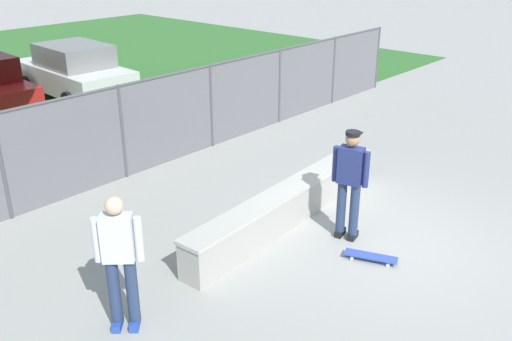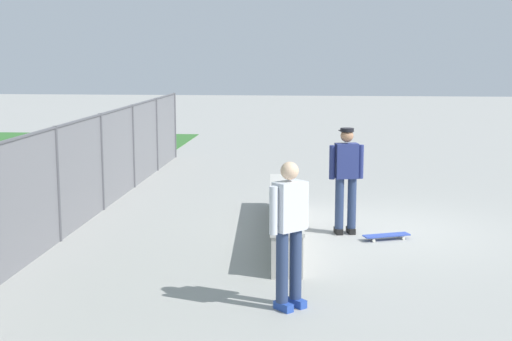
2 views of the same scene
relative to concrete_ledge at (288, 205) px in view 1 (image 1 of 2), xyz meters
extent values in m
plane|color=#9E9E99|center=(0.53, -1.57, -0.33)|extent=(80.00, 80.00, 0.00)
cube|color=#A8A59E|center=(0.00, 0.00, -0.03)|extent=(4.89, 0.77, 0.60)
cube|color=beige|center=(0.00, 0.00, 0.30)|extent=(4.93, 0.81, 0.06)
cube|color=black|center=(0.22, -0.93, -0.28)|extent=(0.28, 0.17, 0.10)
cube|color=black|center=(0.27, -1.15, -0.28)|extent=(0.28, 0.17, 0.10)
cylinder|color=navy|center=(0.19, -0.94, 0.21)|extent=(0.15, 0.15, 0.88)
cylinder|color=navy|center=(0.24, -1.16, 0.21)|extent=(0.15, 0.15, 0.88)
cube|color=navy|center=(0.22, -1.05, 0.95)|extent=(0.30, 0.42, 0.60)
cylinder|color=navy|center=(0.16, -0.81, 0.93)|extent=(0.10, 0.10, 0.58)
cylinder|color=navy|center=(0.27, -1.29, 0.93)|extent=(0.10, 0.10, 0.58)
sphere|color=#9E7051|center=(0.22, -1.05, 1.38)|extent=(0.22, 0.22, 0.22)
cylinder|color=black|center=(0.22, -1.05, 1.48)|extent=(0.23, 0.23, 0.06)
cube|color=black|center=(0.34, -1.02, 1.45)|extent=(0.16, 0.22, 0.02)
cube|color=#334CB2|center=(-0.13, -1.73, -0.25)|extent=(0.48, 0.82, 0.02)
cube|color=#B2B2B7|center=(-0.03, -1.98, -0.27)|extent=(0.15, 0.11, 0.02)
cube|color=#B2B2B7|center=(-0.23, -1.47, -0.27)|extent=(0.15, 0.11, 0.02)
cylinder|color=silver|center=(-0.11, -2.01, -0.31)|extent=(0.05, 0.06, 0.05)
cylinder|color=silver|center=(0.05, -1.95, -0.31)|extent=(0.05, 0.06, 0.05)
cylinder|color=silver|center=(-0.30, -1.50, -0.31)|extent=(0.05, 0.06, 0.05)
cylinder|color=silver|center=(-0.15, -1.44, -0.31)|extent=(0.05, 0.06, 0.05)
cylinder|color=#4C4C51|center=(-3.13, 3.70, 0.63)|extent=(0.07, 0.07, 1.93)
cylinder|color=#4C4C51|center=(-0.69, 3.70, 0.63)|extent=(0.07, 0.07, 1.93)
cylinder|color=#4C4C51|center=(1.75, 3.70, 0.63)|extent=(0.07, 0.07, 1.93)
cylinder|color=#4C4C51|center=(4.19, 3.70, 0.63)|extent=(0.07, 0.07, 1.93)
cylinder|color=#4C4C51|center=(6.63, 3.70, 0.63)|extent=(0.07, 0.07, 1.93)
cylinder|color=#4C4C51|center=(9.07, 3.70, 0.63)|extent=(0.07, 0.07, 1.93)
cylinder|color=#4C4C51|center=(0.53, 3.70, 1.56)|extent=(17.09, 0.05, 0.05)
cube|color=slate|center=(0.53, 3.70, 0.63)|extent=(17.09, 0.01, 1.93)
cylinder|color=black|center=(0.00, 8.78, -0.01)|extent=(0.25, 0.65, 0.64)
cube|color=silver|center=(1.84, 9.68, 0.34)|extent=(1.97, 4.27, 0.70)
cube|color=gray|center=(1.83, 9.53, 1.01)|extent=(1.69, 2.17, 0.64)
cylinder|color=black|center=(0.99, 11.01, -0.01)|extent=(0.25, 0.65, 0.64)
cylinder|color=black|center=(2.79, 10.94, -0.01)|extent=(0.25, 0.65, 0.64)
cylinder|color=black|center=(0.88, 8.41, -0.01)|extent=(0.25, 0.65, 0.64)
cylinder|color=black|center=(2.68, 8.34, -0.01)|extent=(0.25, 0.65, 0.64)
cube|color=#2647A5|center=(-3.48, -0.33, -0.28)|extent=(0.26, 0.26, 0.10)
cube|color=#2647A5|center=(-3.64, -0.17, -0.28)|extent=(0.26, 0.26, 0.10)
cylinder|color=navy|center=(-3.46, -0.31, 0.21)|extent=(0.15, 0.15, 0.88)
cylinder|color=navy|center=(-3.62, -0.15, 0.21)|extent=(0.15, 0.15, 0.88)
cube|color=silver|center=(-3.54, -0.23, 0.95)|extent=(0.42, 0.43, 0.60)
cylinder|color=silver|center=(-3.37, -0.41, 0.93)|extent=(0.10, 0.10, 0.58)
cylinder|color=silver|center=(-3.71, -0.05, 0.93)|extent=(0.10, 0.10, 0.58)
sphere|color=beige|center=(-3.54, -0.23, 1.38)|extent=(0.22, 0.22, 0.22)
camera|label=1|loc=(-6.74, -5.32, 4.27)|focal=39.23mm
camera|label=2|loc=(-12.06, -0.57, 2.78)|focal=50.83mm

